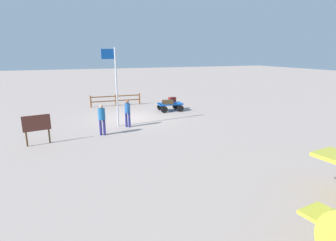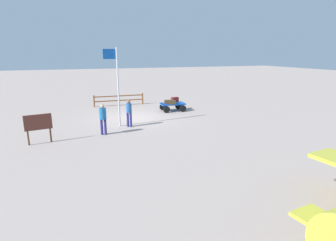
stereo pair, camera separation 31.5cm
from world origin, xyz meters
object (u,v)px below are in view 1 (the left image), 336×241
object	(u,v)px
suitcase_grey	(166,102)
flagpole	(115,81)
luggage_cart	(170,105)
suitcase_dark	(170,102)
worker_lead	(102,117)
worker_trailing	(128,111)
suitcase_tan	(172,100)
signboard	(37,125)

from	to	relation	value
suitcase_grey	flagpole	xyz separation A→B (m)	(4.29, 2.80, 2.00)
luggage_cart	suitcase_dark	size ratio (longest dim) A/B	3.00
suitcase_grey	suitcase_dark	bearing A→B (deg)	148.89
suitcase_grey	worker_lead	xyz separation A→B (m)	(5.34, 4.29, 0.25)
suitcase_dark	worker_lead	bearing A→B (deg)	36.60
luggage_cart	flagpole	world-z (taller)	flagpole
luggage_cart	worker_trailing	size ratio (longest dim) A/B	1.13
suitcase_tan	suitcase_dark	xyz separation A→B (m)	(0.50, 0.70, -0.05)
worker_lead	flagpole	bearing A→B (deg)	-125.43
flagpole	suitcase_dark	bearing A→B (deg)	-149.55
worker_trailing	worker_lead	bearing A→B (deg)	33.99
suitcase_grey	flagpole	distance (m)	5.50
suitcase_dark	worker_trailing	distance (m)	4.94
worker_trailing	flagpole	bearing A→B (deg)	-30.44
suitcase_dark	signboard	xyz separation A→B (m)	(8.74, 4.60, 0.23)
worker_lead	signboard	size ratio (longest dim) A/B	1.15
luggage_cart	suitcase_dark	xyz separation A→B (m)	(0.17, 0.35, 0.32)
suitcase_dark	worker_trailing	size ratio (longest dim) A/B	0.38
luggage_cart	flagpole	xyz separation A→B (m)	(4.69, 3.01, 2.32)
suitcase_dark	signboard	distance (m)	9.87
worker_lead	worker_trailing	xyz separation A→B (m)	(-1.67, -1.12, -0.05)
suitcase_dark	signboard	size ratio (longest dim) A/B	0.42
suitcase_tan	worker_lead	xyz separation A→B (m)	(6.08, 4.84, 0.20)
worker_trailing	luggage_cart	bearing A→B (deg)	-140.47
suitcase_tan	flagpole	world-z (taller)	flagpole
suitcase_tan	flagpole	xyz separation A→B (m)	(5.02, 3.36, 1.96)
flagpole	worker_lead	bearing A→B (deg)	54.57
luggage_cart	worker_lead	xyz separation A→B (m)	(5.75, 4.49, 0.57)
suitcase_tan	suitcase_grey	xyz separation A→B (m)	(0.73, 0.55, -0.04)
luggage_cart	signboard	distance (m)	10.20
suitcase_dark	worker_trailing	world-z (taller)	worker_trailing
suitcase_tan	worker_lead	bearing A→B (deg)	38.53
suitcase_grey	worker_trailing	size ratio (longest dim) A/B	0.39
suitcase_tan	suitcase_grey	world-z (taller)	suitcase_tan
suitcase_tan	suitcase_grey	bearing A→B (deg)	37.07
suitcase_dark	suitcase_grey	bearing A→B (deg)	-31.11
flagpole	worker_trailing	bearing A→B (deg)	149.56
luggage_cart	suitcase_grey	bearing A→B (deg)	26.92
suitcase_tan	signboard	world-z (taller)	signboard
luggage_cart	suitcase_tan	size ratio (longest dim) A/B	3.03
suitcase_dark	suitcase_grey	world-z (taller)	suitcase_grey
suitcase_tan	suitcase_grey	distance (m)	0.92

